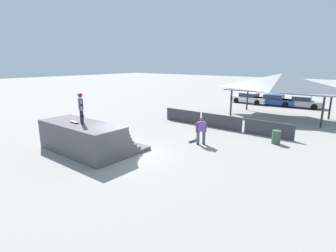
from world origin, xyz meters
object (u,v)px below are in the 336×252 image
at_px(skater_on_deck, 81,106).
at_px(parked_car_blue, 274,100).
at_px(parked_car_silver, 302,102).
at_px(skateboard_on_ground, 193,141).
at_px(trash_bin, 276,137).
at_px(parked_car_white, 249,98).
at_px(skateboard_on_deck, 74,122).
at_px(bystander_walking, 201,130).

xyz_separation_m(skater_on_deck, parked_car_blue, (3.09, 23.62, -2.04)).
distance_m(parked_car_blue, parked_car_silver, 2.94).
bearing_deg(skateboard_on_ground, parked_car_blue, 7.33).
xyz_separation_m(trash_bin, parked_car_blue, (-4.80, 15.18, 0.18)).
height_order(skateboard_on_ground, parked_car_white, parked_car_white).
relative_size(skateboard_on_deck, parked_car_blue, 0.17).
bearing_deg(skateboard_on_deck, trash_bin, 51.21).
distance_m(parked_car_white, parked_car_silver, 5.87).
xyz_separation_m(skater_on_deck, skateboard_on_deck, (-0.47, -0.18, -0.91)).
relative_size(parked_car_blue, parked_car_silver, 1.09).
distance_m(bystander_walking, parked_car_silver, 18.61).
relative_size(skater_on_deck, parked_car_silver, 0.39).
distance_m(skater_on_deck, parked_car_silver, 24.75).
bearing_deg(skater_on_deck, skateboard_on_deck, -131.11).
relative_size(skateboard_on_deck, parked_car_silver, 0.19).
distance_m(skateboard_on_deck, parked_car_blue, 24.09).
bearing_deg(bystander_walking, parked_car_blue, -131.54).
height_order(skater_on_deck, parked_car_silver, skater_on_deck).
distance_m(bystander_walking, parked_car_white, 18.52).
height_order(bystander_walking, skateboard_on_ground, bystander_walking).
xyz_separation_m(parked_car_blue, parked_car_silver, (2.93, 0.30, -0.00)).
relative_size(skater_on_deck, parked_car_blue, 0.36).
distance_m(skateboard_on_deck, bystander_walking, 7.38).
xyz_separation_m(bystander_walking, trash_bin, (3.58, 3.05, -0.52)).
height_order(skateboard_on_deck, skateboard_on_ground, skateboard_on_deck).
distance_m(parked_car_white, parked_car_blue, 2.93).
bearing_deg(bystander_walking, skateboard_on_deck, 4.01).
xyz_separation_m(bystander_walking, parked_car_silver, (1.71, 18.53, -0.34)).
height_order(skateboard_on_deck, parked_car_blue, skateboard_on_deck).
bearing_deg(parked_car_white, skateboard_on_deck, -87.78).
height_order(skateboard_on_ground, parked_car_blue, parked_car_blue).
xyz_separation_m(skater_on_deck, parked_car_silver, (6.02, 23.92, -2.05)).
bearing_deg(skateboard_on_ground, bystander_walking, -101.88).
xyz_separation_m(skater_on_deck, parked_car_white, (0.17, 23.43, -2.04)).
relative_size(skater_on_deck, trash_bin, 1.97).
relative_size(skater_on_deck, skateboard_on_deck, 2.12).
bearing_deg(bystander_walking, skater_on_deck, 6.02).
height_order(skateboard_on_deck, bystander_walking, skateboard_on_deck).
height_order(skateboard_on_deck, parked_car_silver, skateboard_on_deck).
height_order(trash_bin, parked_car_white, parked_car_white).
distance_m(skateboard_on_deck, parked_car_white, 23.65).
xyz_separation_m(skateboard_on_deck, parked_car_blue, (3.56, 23.79, -1.14)).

